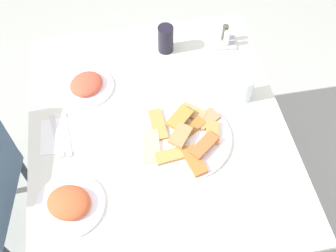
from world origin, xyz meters
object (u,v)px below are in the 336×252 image
object	(u,v)px
salad_plate_greens	(87,85)
paper_napkin	(62,135)
drinking_glass	(244,88)
fork	(67,134)
soda_can	(166,39)
condiment_caddy	(225,39)
spoon	(57,135)
salad_plate_rice	(69,203)
pide_platter	(184,137)
dining_table	(158,136)

from	to	relation	value
salad_plate_greens	paper_napkin	size ratio (longest dim) A/B	1.37
drinking_glass	fork	xyz separation A→B (m)	(-0.06, 0.69, -0.05)
soda_can	fork	world-z (taller)	soda_can
soda_can	condiment_caddy	world-z (taller)	soda_can
condiment_caddy	spoon	bearing A→B (deg)	115.98
salad_plate_rice	paper_napkin	distance (m)	0.28
salad_plate_greens	paper_napkin	bearing A→B (deg)	153.34
spoon	pide_platter	bearing A→B (deg)	-111.83
dining_table	soda_can	distance (m)	0.42
fork	condiment_caddy	world-z (taller)	condiment_caddy
dining_table	paper_napkin	xyz separation A→B (m)	(0.02, 0.35, 0.08)
spoon	drinking_glass	bearing A→B (deg)	-95.71
fork	salad_plate_greens	bearing A→B (deg)	-27.32
dining_table	paper_napkin	bearing A→B (deg)	86.90
soda_can	drinking_glass	distance (m)	0.40
drinking_glass	condiment_caddy	size ratio (longest dim) A/B	1.09
salad_plate_rice	spoon	distance (m)	0.29
salad_plate_rice	drinking_glass	world-z (taller)	drinking_glass
pide_platter	condiment_caddy	xyz separation A→B (m)	(0.45, -0.28, 0.01)
paper_napkin	spoon	distance (m)	0.02
spoon	salad_plate_greens	bearing A→B (deg)	-40.51
dining_table	condiment_caddy	world-z (taller)	condiment_caddy
paper_napkin	salad_plate_greens	bearing A→B (deg)	-26.66
spoon	paper_napkin	bearing A→B (deg)	-100.11
condiment_caddy	soda_can	bearing A→B (deg)	88.06
spoon	salad_plate_rice	bearing A→B (deg)	177.32
dining_table	condiment_caddy	xyz separation A→B (m)	(0.38, -0.36, 0.10)
salad_plate_greens	salad_plate_rice	bearing A→B (deg)	169.95
salad_plate_rice	dining_table	bearing A→B (deg)	-51.80
fork	salad_plate_rice	bearing A→B (deg)	175.50
salad_plate_greens	fork	world-z (taller)	salad_plate_greens
dining_table	pide_platter	xyz separation A→B (m)	(-0.08, -0.08, 0.09)
salad_plate_rice	fork	distance (m)	0.28
dining_table	drinking_glass	world-z (taller)	drinking_glass
dining_table	condiment_caddy	bearing A→B (deg)	-43.75
dining_table	salad_plate_greens	world-z (taller)	salad_plate_greens
salad_plate_greens	salad_plate_rice	xyz separation A→B (m)	(-0.50, 0.09, 0.00)
pide_platter	drinking_glass	xyz separation A→B (m)	(0.15, -0.27, 0.04)
salad_plate_rice	soda_can	size ratio (longest dim) A/B	1.88
dining_table	soda_can	bearing A→B (deg)	-14.57
drinking_glass	fork	world-z (taller)	drinking_glass
drinking_glass	spoon	distance (m)	0.72
paper_napkin	condiment_caddy	xyz separation A→B (m)	(0.36, -0.71, 0.03)
paper_napkin	soda_can	bearing A→B (deg)	-51.17
pide_platter	salad_plate_rice	bearing A→B (deg)	114.20
fork	dining_table	bearing A→B (deg)	-97.94
condiment_caddy	fork	bearing A→B (deg)	117.14
soda_can	paper_napkin	xyz separation A→B (m)	(-0.36, 0.45, -0.06)
dining_table	salad_plate_greens	xyz separation A→B (m)	(0.23, 0.25, 0.09)
condiment_caddy	pide_platter	bearing A→B (deg)	148.58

